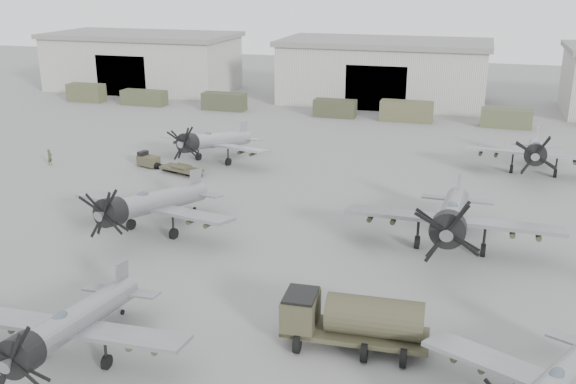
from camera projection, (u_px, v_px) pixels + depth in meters
The scene contains 17 objects.
ground at pixel (213, 303), 35.82m from camera, with size 220.00×220.00×0.00m, color slate.
hangar_left at pixel (143, 61), 100.89m from camera, with size 29.00×14.80×8.70m.
hangar_center at pixel (384, 71), 90.59m from camera, with size 29.00×14.80×8.70m.
support_truck_0 at pixel (86, 93), 91.80m from camera, with size 5.28×2.20×2.53m, color #46472E.
support_truck_1 at pixel (144, 98), 89.37m from camera, with size 6.33×2.20×2.05m, color #3E432C.
support_truck_2 at pixel (224, 101), 86.08m from camera, with size 5.85×2.20×2.29m, color #373C27.
support_truck_3 at pixel (335, 108), 81.97m from camera, with size 5.35×2.20×2.20m, color #363925.
support_truck_4 at pixel (406, 111), 79.46m from camera, with size 6.44×2.20×2.51m, color #4B4B31.
support_truck_5 at pixel (506, 118), 76.31m from camera, with size 5.84×2.20×2.19m, color #444A30.
aircraft_near_1 at pixel (68, 326), 29.53m from camera, with size 11.34×10.20×4.54m.
aircraft_mid_1 at pixel (149, 204), 44.49m from camera, with size 12.62×11.36×5.01m.
aircraft_mid_2 at pixel (452, 216), 41.44m from camera, with size 14.00×12.60×5.62m.
aircraft_far_0 at pixel (212, 141), 61.55m from camera, with size 12.00×10.81×4.78m.
aircraft_far_1 at pixel (536, 151), 57.72m from camera, with size 12.51×11.26×4.99m.
fuel_tanker at pixel (353, 318), 31.15m from camera, with size 7.22×3.52×2.74m.
tug_trailer at pixel (161, 164), 60.00m from camera, with size 7.41×3.44×1.47m.
ground_crew at pixel (50, 157), 61.35m from camera, with size 0.56×0.37×1.54m, color #383824.
Camera 1 is at (13.15, -29.36, 17.44)m, focal length 40.00 mm.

